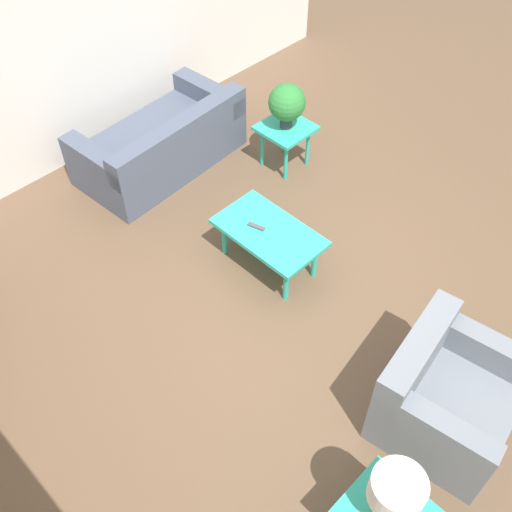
{
  "coord_description": "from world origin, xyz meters",
  "views": [
    {
      "loc": [
        -2.13,
        2.58,
        4.24
      ],
      "look_at": [
        0.2,
        0.23,
        0.55
      ],
      "focal_mm": 42.0,
      "sensor_mm": 36.0,
      "label": 1
    }
  ],
  "objects_px": {
    "armchair": "(444,396)",
    "table_lamp": "(396,492)",
    "sofa": "(162,144)",
    "coffee_table": "(269,235)",
    "side_table_plant": "(286,133)",
    "potted_plant": "(287,103)"
  },
  "relations": [
    {
      "from": "armchair",
      "to": "table_lamp",
      "type": "xyz_separation_m",
      "value": [
        -0.21,
        1.04,
        0.51
      ]
    },
    {
      "from": "sofa",
      "to": "coffee_table",
      "type": "height_order",
      "value": "sofa"
    },
    {
      "from": "armchair",
      "to": "side_table_plant",
      "type": "xyz_separation_m",
      "value": [
        2.89,
        -1.41,
        0.1
      ]
    },
    {
      "from": "coffee_table",
      "to": "armchair",
      "type": "bearing_deg",
      "value": 173.44
    },
    {
      "from": "armchair",
      "to": "table_lamp",
      "type": "bearing_deg",
      "value": -176.97
    },
    {
      "from": "coffee_table",
      "to": "side_table_plant",
      "type": "height_order",
      "value": "side_table_plant"
    },
    {
      "from": "armchair",
      "to": "coffee_table",
      "type": "distance_m",
      "value": 2.01
    },
    {
      "from": "sofa",
      "to": "table_lamp",
      "type": "relative_size",
      "value": 3.88
    },
    {
      "from": "armchair",
      "to": "potted_plant",
      "type": "distance_m",
      "value": 3.24
    },
    {
      "from": "sofa",
      "to": "table_lamp",
      "type": "height_order",
      "value": "table_lamp"
    },
    {
      "from": "armchair",
      "to": "side_table_plant",
      "type": "bearing_deg",
      "value": 55.41
    },
    {
      "from": "armchair",
      "to": "side_table_plant",
      "type": "relative_size",
      "value": 2.08
    },
    {
      "from": "sofa",
      "to": "potted_plant",
      "type": "height_order",
      "value": "potted_plant"
    },
    {
      "from": "armchair",
      "to": "side_table_plant",
      "type": "height_order",
      "value": "armchair"
    },
    {
      "from": "sofa",
      "to": "potted_plant",
      "type": "xyz_separation_m",
      "value": [
        -0.93,
        -0.93,
        0.51
      ]
    },
    {
      "from": "side_table_plant",
      "to": "table_lamp",
      "type": "relative_size",
      "value": 1.09
    },
    {
      "from": "armchair",
      "to": "sofa",
      "type": "bearing_deg",
      "value": 74.33
    },
    {
      "from": "coffee_table",
      "to": "potted_plant",
      "type": "height_order",
      "value": "potted_plant"
    },
    {
      "from": "table_lamp",
      "to": "coffee_table",
      "type": "bearing_deg",
      "value": -29.8
    },
    {
      "from": "armchair",
      "to": "potted_plant",
      "type": "relative_size",
      "value": 2.2
    },
    {
      "from": "coffee_table",
      "to": "table_lamp",
      "type": "relative_size",
      "value": 2.08
    },
    {
      "from": "coffee_table",
      "to": "side_table_plant",
      "type": "relative_size",
      "value": 1.9
    }
  ]
}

